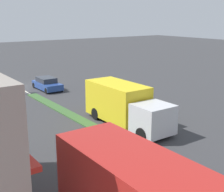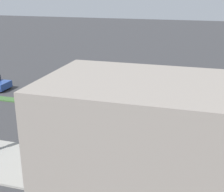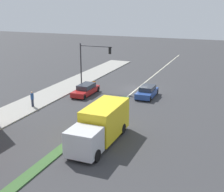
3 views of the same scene
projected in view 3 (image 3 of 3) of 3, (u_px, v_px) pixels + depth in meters
name	position (u px, v px, depth m)	size (l,w,h in m)	color
ground_plane	(67.00, 145.00, 24.58)	(160.00, 160.00, 0.00)	#38383A
lane_marking_center	(137.00, 89.00, 40.55)	(0.16, 60.00, 0.01)	beige
traffic_signal_main	(90.00, 58.00, 40.80)	(4.59, 0.34, 5.60)	#333338
pedestrian	(32.00, 99.00, 33.23)	(0.34, 0.34, 1.66)	#282D42
warning_aframe_sign	(93.00, 85.00, 41.05)	(0.45, 0.53, 0.84)	orange
delivery_truck	(101.00, 125.00, 24.89)	(2.44, 7.50, 2.87)	silver
coupe_blue	(147.00, 92.00, 37.07)	(1.84, 4.06, 1.31)	#284793
hatchback_red	(86.00, 90.00, 37.98)	(1.74, 4.60, 1.30)	#AD1E1E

